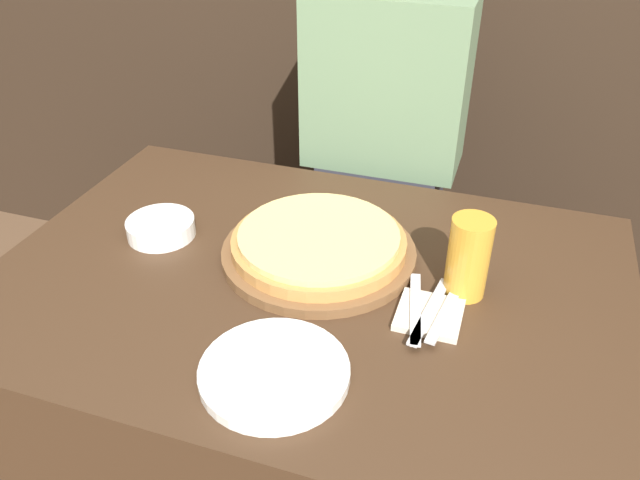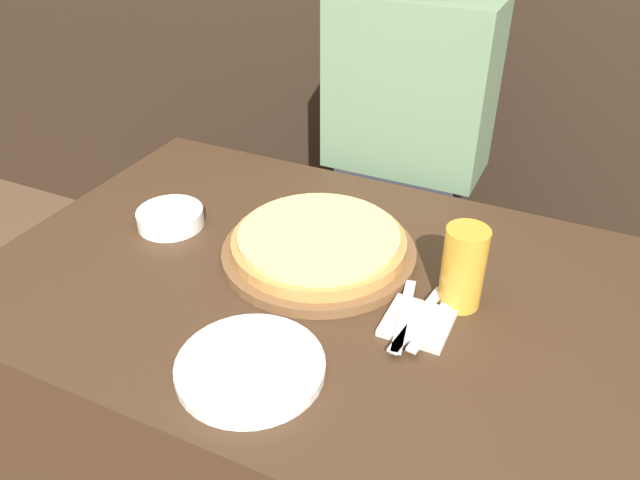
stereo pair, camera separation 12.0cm
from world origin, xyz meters
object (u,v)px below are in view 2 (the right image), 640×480
Objects in this scene: beer_glass at (464,264)px; diner_person at (402,193)px; spoon at (432,323)px; side_bowl at (170,218)px; dinner_knife at (418,319)px; fork at (404,315)px; dinner_plate at (250,367)px; pizza_on_board at (320,246)px.

beer_glass is 0.12× the size of diner_person.
diner_person reaches higher than spoon.
diner_person reaches higher than side_bowl.
spoon is at bearing -8.03° from side_bowl.
fork is at bearing 180.00° from dinner_knife.
diner_person is at bearing 91.98° from dinner_plate.
fork is (0.18, 0.21, 0.01)m from dinner_plate.
beer_glass is 0.65× the size of dinner_plate.
beer_glass is at bearing 50.85° from dinner_plate.
diner_person is (0.01, 0.50, -0.13)m from pizza_on_board.
beer_glass is 0.12m from dinner_knife.
pizza_on_board is 0.28m from spoon.
dinner_knife is at bearing -25.49° from pizza_on_board.
fork is at bearing -28.07° from pizza_on_board.
dinner_plate is 0.28m from fork.
spoon is at bearing -103.04° from beer_glass.
side_bowl is 0.11× the size of diner_person.
beer_glass is 0.62m from diner_person.
pizza_on_board is 1.63× the size of dinner_plate.
diner_person reaches higher than fork.
side_bowl is at bearing -175.20° from pizza_on_board.
dinner_knife is at bearing 0.00° from fork.
dinner_knife is 0.66m from diner_person.
diner_person is at bearing 56.91° from side_bowl.
dinner_knife is (0.57, -0.08, -0.00)m from side_bowl.
beer_glass reaches higher than fork.
diner_person is at bearing 117.94° from beer_glass.
diner_person is at bearing 108.55° from fork.
diner_person is at bearing 112.67° from spoon.
side_bowl is 0.72× the size of dinner_knife.
spoon is (0.26, -0.11, -0.01)m from pizza_on_board.
diner_person is (-0.03, 0.82, -0.11)m from dinner_plate.
diner_person reaches higher than beer_glass.
dinner_knife is (-0.05, -0.09, -0.07)m from beer_glass.
side_bowl is at bearing 171.24° from fork.
beer_glass is 1.10× the size of side_bowl.
dinner_knife is 1.17× the size of spoon.
fork is 0.14× the size of diner_person.
fork and dinner_knife have the same top height.
spoon is 0.67m from diner_person.
side_bowl is at bearing -123.09° from diner_person.
beer_glass reaches higher than dinner_knife.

